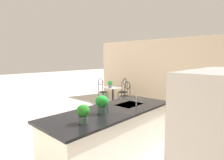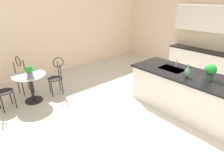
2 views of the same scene
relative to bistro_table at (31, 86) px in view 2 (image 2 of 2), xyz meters
name	(u,v)px [view 2 (image 2 of 2)]	position (x,y,z in m)	size (l,w,h in m)	color
ground_plane	(155,119)	(2.57, 1.74, -0.45)	(40.00, 40.00, 0.00)	beige
wall_left_window	(60,33)	(-1.69, 1.74, 0.90)	(0.12, 7.80, 2.70)	beige
kitchen_island	(190,94)	(2.87, 2.59, 0.02)	(2.80, 1.06, 0.92)	white
back_counter_run	(205,63)	(2.17, 4.95, 0.05)	(2.44, 0.64, 1.52)	white
upper_cabinet_run	(215,19)	(2.17, 4.92, 1.45)	(2.40, 0.36, 0.76)	white
bistro_table	(31,86)	(0.00, 0.00, 0.00)	(0.80, 0.80, 0.74)	black
chair_near_window	(22,73)	(-0.66, 0.01, 0.13)	(0.51, 0.44, 1.04)	black
chair_by_island	(1,88)	(-0.04, -0.65, 0.13)	(0.42, 0.50, 1.04)	black
chair_toward_desk	(56,74)	(0.03, 0.69, 0.13)	(0.45, 0.51, 1.04)	black
sink_faucet	(176,63)	(2.32, 2.77, 0.58)	(0.02, 0.02, 0.22)	#B2B5BA
potted_plant_on_table	(29,71)	(0.14, -0.01, 0.45)	(0.19, 0.19, 0.27)	#7A669E
potted_plant_counter_near	(210,71)	(3.17, 2.62, 0.66)	(0.23, 0.23, 0.33)	#385147
vase_on_counter	(187,73)	(2.82, 2.37, 0.58)	(0.13, 0.13, 0.29)	#4C7A5B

